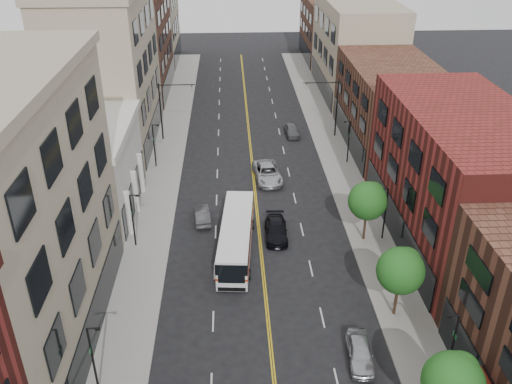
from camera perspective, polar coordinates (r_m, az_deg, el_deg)
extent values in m
cube|color=gray|center=(58.39, -10.03, 0.53)|extent=(4.00, 110.00, 0.15)
cube|color=gray|center=(59.20, 9.54, 0.99)|extent=(4.00, 110.00, 0.15)
cube|color=silver|center=(54.54, -18.13, 2.01)|extent=(10.00, 14.00, 8.00)
cube|color=tan|center=(68.28, -15.48, 12.19)|extent=(10.00, 20.00, 18.00)
cube|color=#552E22|center=(87.67, -12.83, 14.98)|extent=(10.00, 20.00, 15.00)
cube|color=tan|center=(104.64, -11.47, 18.64)|extent=(10.00, 16.00, 20.00)
cube|color=maroon|center=(49.36, 20.58, 1.32)|extent=(10.00, 22.00, 12.00)
cube|color=#552E22|center=(67.89, 14.06, 8.72)|extent=(10.00, 20.00, 10.00)
cube|color=tan|center=(86.81, 10.46, 14.73)|extent=(10.00, 22.00, 14.00)
cube|color=#552E22|center=(106.24, 8.04, 16.58)|extent=(10.00, 18.00, 11.00)
sphere|color=#195317|center=(32.80, 20.03, -18.33)|extent=(3.40, 3.40, 3.40)
sphere|color=#195317|center=(32.87, 20.77, -17.09)|extent=(2.04, 2.04, 2.04)
cylinder|color=black|center=(41.33, 14.50, -10.96)|extent=(0.22, 0.22, 2.50)
sphere|color=#195317|center=(39.74, 14.96, -8.01)|extent=(3.40, 3.40, 3.40)
sphere|color=#195317|center=(39.91, 15.58, -7.03)|extent=(2.04, 2.04, 2.04)
cylinder|color=black|center=(49.12, 11.36, -3.60)|extent=(0.22, 0.22, 2.50)
sphere|color=#195317|center=(47.79, 11.66, -0.91)|extent=(3.40, 3.40, 3.40)
sphere|color=#195317|center=(48.01, 12.19, -0.13)|extent=(2.04, 2.04, 2.04)
cylinder|color=black|center=(35.45, -16.78, -16.57)|extent=(0.14, 0.14, 5.00)
cylinder|color=black|center=(33.69, -16.80, -13.58)|extent=(0.70, 0.10, 0.10)
cube|color=black|center=(33.66, -16.36, -13.66)|extent=(0.28, 0.14, 0.14)
cube|color=#19592D|center=(34.84, -17.00, -15.52)|extent=(0.04, 0.55, 0.35)
cylinder|color=black|center=(47.83, -12.84, -2.96)|extent=(0.14, 0.14, 5.00)
cylinder|color=black|center=(46.53, -12.74, -0.33)|extent=(0.70, 0.10, 0.10)
cube|color=black|center=(46.51, -12.43, -0.38)|extent=(0.28, 0.14, 0.14)
cube|color=#19592D|center=(47.37, -12.96, -2.03)|extent=(0.04, 0.55, 0.35)
cylinder|color=black|center=(61.88, -10.67, 4.79)|extent=(0.14, 0.14, 5.00)
cylinder|color=black|center=(60.89, -10.55, 6.95)|extent=(0.70, 0.10, 0.10)
cube|color=black|center=(60.88, -10.31, 6.92)|extent=(0.28, 0.14, 0.14)
cube|color=#19592D|center=(61.53, -10.74, 5.56)|extent=(0.04, 0.55, 0.35)
cylinder|color=black|center=(36.91, 19.95, -15.05)|extent=(0.14, 0.14, 5.00)
cylinder|color=black|center=(35.17, 20.09, -12.14)|extent=(0.70, 0.10, 0.10)
cube|color=black|center=(35.11, 19.69, -12.25)|extent=(0.28, 0.14, 0.14)
cube|color=#19592D|center=(36.32, 20.19, -14.02)|extent=(0.04, 0.55, 0.35)
cylinder|color=black|center=(48.91, 13.44, -2.28)|extent=(0.14, 0.14, 5.00)
cylinder|color=black|center=(47.62, 13.37, 0.29)|extent=(0.70, 0.10, 0.10)
cube|color=black|center=(47.57, 13.07, 0.23)|extent=(0.28, 0.14, 0.14)
cube|color=#19592D|center=(48.47, 13.56, -1.36)|extent=(0.04, 0.55, 0.35)
cylinder|color=black|center=(62.73, 9.73, 5.21)|extent=(0.14, 0.14, 5.00)
cylinder|color=black|center=(61.72, 9.60, 7.34)|extent=(0.70, 0.10, 0.10)
cube|color=black|center=(61.69, 9.36, 7.30)|extent=(0.28, 0.14, 0.14)
cube|color=#19592D|center=(62.38, 9.80, 5.97)|extent=(0.04, 0.55, 0.35)
cylinder|color=black|center=(68.85, -9.99, 8.31)|extent=(0.18, 0.18, 7.20)
cylinder|color=black|center=(67.53, -8.35, 11.10)|extent=(4.40, 0.12, 0.12)
imported|color=black|center=(67.50, -6.78, 10.83)|extent=(0.15, 0.18, 0.90)
cylinder|color=black|center=(69.61, 8.49, 8.66)|extent=(0.18, 0.18, 7.20)
cylinder|color=black|center=(68.15, 6.84, 11.35)|extent=(4.40, 0.12, 0.12)
imported|color=black|center=(67.99, 5.30, 11.04)|extent=(0.15, 0.18, 0.90)
cube|color=white|center=(46.54, -2.09, -4.73)|extent=(3.40, 11.50, 2.74)
cube|color=black|center=(46.18, -2.10, -4.04)|extent=(3.44, 11.54, 0.99)
cube|color=red|center=(46.69, -2.08, -5.02)|extent=(3.44, 11.54, 0.21)
cube|color=black|center=(41.77, -2.61, -8.73)|extent=(2.08, 0.23, 1.51)
cylinder|color=black|center=(44.20, -4.02, -8.57)|extent=(0.34, 0.93, 0.91)
cylinder|color=black|center=(44.03, -0.75, -8.66)|extent=(0.34, 0.93, 0.91)
cylinder|color=black|center=(50.40, -3.20, -3.39)|extent=(0.34, 0.93, 0.91)
cylinder|color=black|center=(50.25, -0.36, -3.44)|extent=(0.34, 0.93, 0.91)
imported|color=#B0B3B9|center=(37.89, 10.90, -16.24)|extent=(1.96, 4.22, 1.40)
imported|color=#444449|center=(51.58, -5.69, -2.42)|extent=(1.85, 4.11, 1.31)
imported|color=black|center=(49.03, 2.13, -4.02)|extent=(2.09, 4.88, 1.40)
imported|color=#B5B7BE|center=(58.79, 1.22, 2.02)|extent=(3.33, 6.18, 1.65)
imported|color=#545559|center=(70.42, 3.79, 6.50)|extent=(1.89, 4.24, 1.42)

